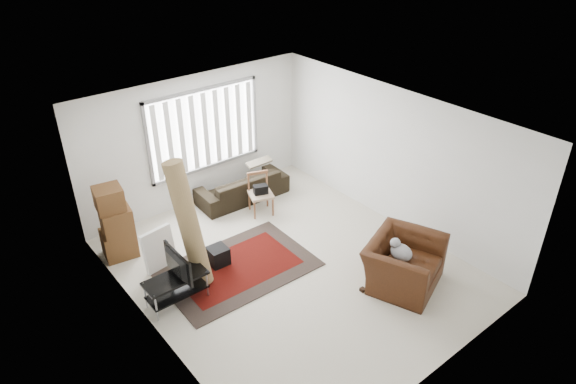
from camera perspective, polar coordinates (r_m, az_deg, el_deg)
name	(u,v)px	position (r m, az deg, el deg)	size (l,w,h in m)	color
room	(272,166)	(8.45, -1.75, 2.92)	(6.00, 6.02, 2.71)	beige
persian_rug	(238,268)	(9.04, -5.62, -8.38)	(2.61, 1.77, 0.02)	black
tv_stand	(176,284)	(8.32, -12.34, -9.97)	(0.98, 0.44, 0.49)	black
tv	(173,266)	(8.09, -12.61, -7.98)	(0.80, 0.10, 0.46)	black
subwoofer	(218,256)	(9.07, -7.78, -7.02)	(0.33, 0.33, 0.33)	black
moving_boxes	(116,225)	(9.45, -18.59, -3.47)	(0.63, 0.59, 1.37)	brown
white_flatpack	(159,249)	(9.10, -14.19, -6.16)	(0.58, 0.08, 0.74)	silver
rolled_rug	(189,225)	(8.30, -10.97, -3.58)	(0.32, 0.32, 2.16)	olive
sofa	(242,183)	(10.84, -5.12, 1.03)	(1.95, 0.84, 0.75)	black
side_chair	(260,192)	(10.29, -3.08, -0.01)	(0.58, 0.58, 0.85)	#9A7F65
armchair	(404,260)	(8.63, 12.73, -7.39)	(1.56, 1.46, 0.93)	#3A1B0B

